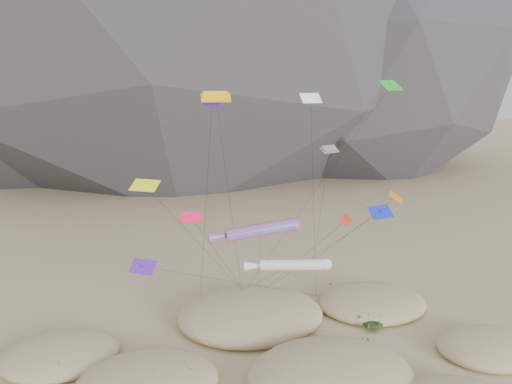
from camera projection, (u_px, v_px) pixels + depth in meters
dunes at (281, 366)px, 45.03m from camera, size 50.70×35.59×3.96m
dune_grass at (308, 376)px, 43.41m from camera, size 43.08×31.25×1.48m
kite_stakes at (265, 291)px, 62.39m from camera, size 17.48×6.94×0.30m
rainbow_tube_kite at (257, 230)px, 48.14m from camera, size 9.18×10.29×12.81m
white_tube_kite at (289, 265)px, 43.50m from camera, size 7.21×17.97×10.97m
orange_parafoil at (216, 100)px, 44.70m from camera, size 7.01×15.81×25.03m
multi_parafoil at (329, 152)px, 49.33m from camera, size 5.62×15.91×19.71m
delta_kites at (290, 177)px, 46.38m from camera, size 27.89×21.70×25.92m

